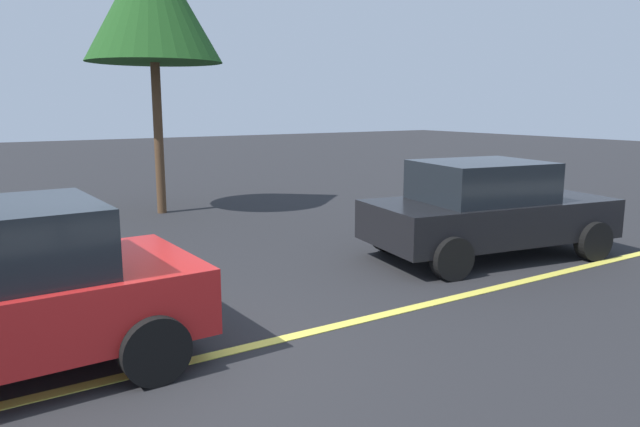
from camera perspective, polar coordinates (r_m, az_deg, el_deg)
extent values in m
plane|color=#262628|center=(6.02, -17.18, -14.52)|extent=(80.00, 80.00, 0.00)
cube|color=#E0D14C|center=(7.30, 6.43, -9.56)|extent=(28.00, 0.16, 0.01)
cylinder|color=black|center=(5.68, -15.56, -12.46)|extent=(0.65, 0.24, 0.64)
cylinder|color=black|center=(7.37, -20.33, -7.38)|extent=(0.65, 0.24, 0.64)
cube|color=black|center=(10.21, 15.92, -0.47)|extent=(4.29, 2.42, 0.64)
cube|color=black|center=(9.98, 15.19, 3.03)|extent=(2.17, 1.87, 0.64)
cylinder|color=black|center=(11.82, 18.26, -0.72)|extent=(0.67, 0.32, 0.64)
cylinder|color=black|center=(10.58, 24.73, -2.41)|extent=(0.67, 0.32, 0.64)
cylinder|color=black|center=(10.21, 6.60, -1.95)|extent=(0.67, 0.32, 0.64)
cylinder|color=black|center=(8.75, 12.53, -4.22)|extent=(0.67, 0.32, 0.64)
cylinder|color=#513823|center=(14.20, -15.22, 6.88)|extent=(0.21, 0.21, 3.42)
cone|color=#1E4C1C|center=(14.36, -15.82, 19.10)|extent=(3.01, 3.01, 2.67)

